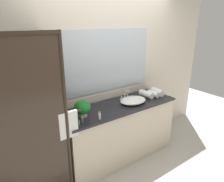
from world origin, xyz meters
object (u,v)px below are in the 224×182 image
(sink_basin, at_px, (133,100))
(amenity_bottle_body_wash, at_px, (100,116))
(faucet, at_px, (125,96))
(amenity_bottle_lotion, at_px, (82,120))
(amenity_bottle_shampoo, at_px, (79,122))
(rolled_towel_middle, at_px, (153,94))
(rolled_towel_near_edge, at_px, (157,92))
(rolled_towel_far_edge, at_px, (146,94))
(potted_plant, at_px, (82,108))

(sink_basin, bearing_deg, amenity_bottle_body_wash, -166.54)
(faucet, xyz_separation_m, amenity_bottle_body_wash, (-0.70, -0.36, -0.00))
(amenity_bottle_lotion, bearing_deg, sink_basin, 8.19)
(faucet, bearing_deg, amenity_bottle_shampoo, -160.02)
(amenity_bottle_shampoo, bearing_deg, rolled_towel_middle, 6.84)
(amenity_bottle_shampoo, xyz_separation_m, rolled_towel_near_edge, (1.53, 0.18, 0.02))
(rolled_towel_near_edge, relative_size, rolled_towel_middle, 1.11)
(amenity_bottle_lotion, bearing_deg, amenity_bottle_body_wash, -8.59)
(rolled_towel_middle, bearing_deg, rolled_towel_far_edge, 157.67)
(rolled_towel_far_edge, bearing_deg, amenity_bottle_lotion, -171.62)
(faucet, height_order, rolled_towel_near_edge, faucet)
(potted_plant, relative_size, rolled_towel_middle, 1.16)
(sink_basin, xyz_separation_m, faucet, (-0.00, 0.19, 0.01))
(sink_basin, relative_size, amenity_bottle_body_wash, 4.19)
(faucet, height_order, rolled_towel_far_edge, faucet)
(sink_basin, distance_m, amenity_bottle_lotion, 0.94)
(faucet, distance_m, rolled_towel_far_edge, 0.36)
(faucet, xyz_separation_m, rolled_towel_near_edge, (0.55, -0.18, 0.01))
(potted_plant, height_order, amenity_bottle_body_wash, potted_plant)
(rolled_towel_near_edge, bearing_deg, amenity_bottle_lotion, -174.13)
(amenity_bottle_lotion, height_order, rolled_towel_near_edge, rolled_towel_near_edge)
(faucet, bearing_deg, rolled_towel_far_edge, -23.28)
(potted_plant, relative_size, rolled_towel_far_edge, 0.92)
(amenity_bottle_shampoo, bearing_deg, amenity_bottle_body_wash, -0.67)
(amenity_bottle_shampoo, distance_m, amenity_bottle_lotion, 0.07)
(rolled_towel_near_edge, bearing_deg, sink_basin, -178.08)
(sink_basin, bearing_deg, potted_plant, 177.99)
(rolled_towel_middle, bearing_deg, rolled_towel_near_edge, 6.13)
(faucet, distance_m, potted_plant, 0.85)
(amenity_bottle_shampoo, bearing_deg, rolled_towel_near_edge, 6.79)
(faucet, relative_size, rolled_towel_middle, 0.89)
(sink_basin, bearing_deg, faucet, 90.00)
(rolled_towel_near_edge, bearing_deg, rolled_towel_far_edge, 171.37)
(rolled_towel_middle, bearing_deg, amenity_bottle_body_wash, -171.32)
(amenity_bottle_lotion, relative_size, rolled_towel_middle, 0.46)
(amenity_bottle_lotion, distance_m, rolled_towel_far_edge, 1.27)
(faucet, height_order, amenity_bottle_shampoo, faucet)
(amenity_bottle_body_wash, distance_m, rolled_towel_far_edge, 1.05)
(faucet, xyz_separation_m, amenity_bottle_shampoo, (-0.98, -0.36, -0.01))
(potted_plant, distance_m, rolled_towel_near_edge, 1.39)
(rolled_towel_near_edge, bearing_deg, rolled_towel_middle, -173.87)
(faucet, distance_m, amenity_bottle_body_wash, 0.79)
(rolled_towel_far_edge, bearing_deg, amenity_bottle_shampoo, -170.67)
(amenity_bottle_shampoo, relative_size, rolled_towel_far_edge, 0.35)
(sink_basin, distance_m, rolled_towel_far_edge, 0.33)
(sink_basin, height_order, rolled_towel_near_edge, rolled_towel_near_edge)
(rolled_towel_middle, distance_m, rolled_towel_far_edge, 0.12)
(amenity_bottle_lotion, xyz_separation_m, rolled_towel_far_edge, (1.26, 0.19, 0.01))
(potted_plant, distance_m, rolled_towel_far_edge, 1.17)
(sink_basin, relative_size, rolled_towel_far_edge, 1.77)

